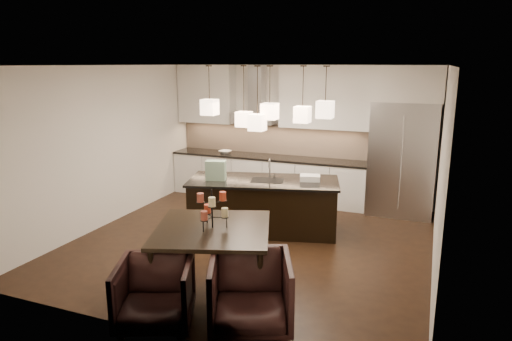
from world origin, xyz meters
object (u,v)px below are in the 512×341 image
at_px(island_body, 263,206).
at_px(armchair_right, 250,293).
at_px(refrigerator, 402,159).
at_px(dining_table, 213,259).
at_px(armchair_left, 155,293).

relative_size(island_body, armchair_right, 2.72).
relative_size(refrigerator, dining_table, 1.54).
relative_size(refrigerator, armchair_left, 2.61).
bearing_deg(armchair_right, refrigerator, 53.00).
distance_m(refrigerator, dining_table, 4.52).
relative_size(dining_table, armchair_right, 1.55).
xyz_separation_m(dining_table, armchair_right, (0.76, -0.62, -0.01)).
bearing_deg(armchair_right, island_body, 85.32).
height_order(refrigerator, armchair_left, refrigerator).
height_order(island_body, dining_table, island_body).
height_order(refrigerator, armchair_right, refrigerator).
bearing_deg(dining_table, armchair_right, -58.18).
xyz_separation_m(armchair_left, armchair_right, (0.99, 0.34, 0.03)).
distance_m(dining_table, armchair_right, 0.99).
distance_m(island_body, armchair_left, 3.19).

